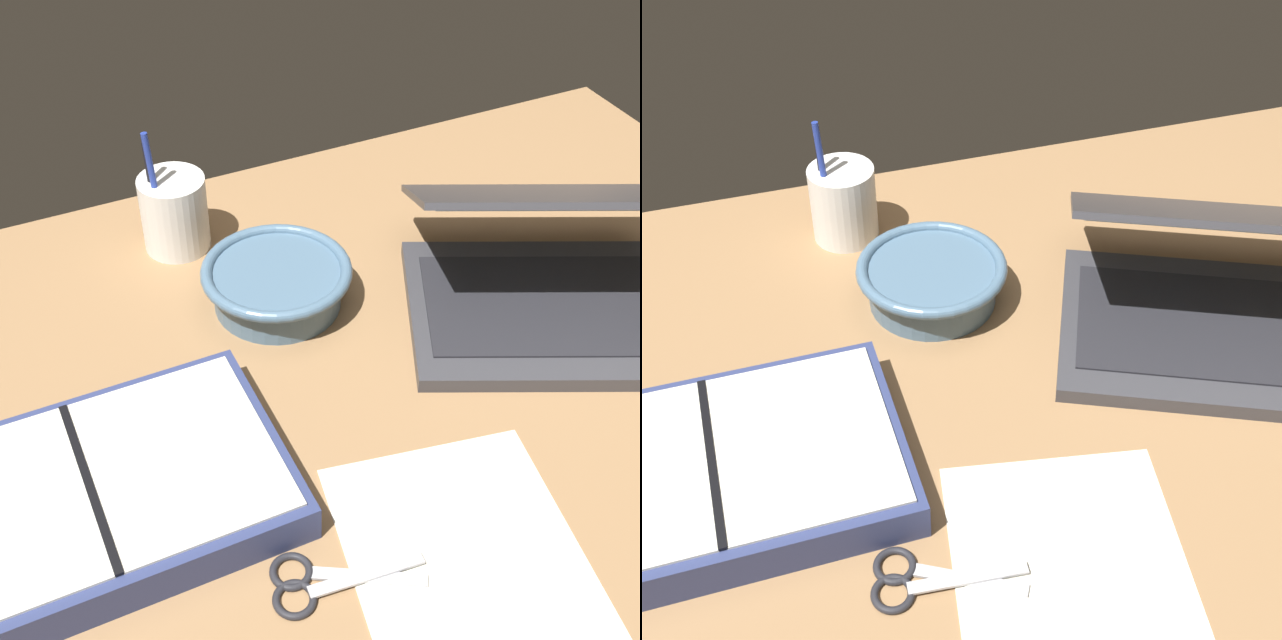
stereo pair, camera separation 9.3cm
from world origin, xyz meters
TOP-DOWN VIEW (x-y plane):
  - desk_top at (0.00, 0.00)cm, footprint 140.00×100.00cm
  - laptop at (29.95, 7.52)cm, footprint 40.41×39.79cm
  - bowl at (2.13, 20.82)cm, footprint 17.66×17.66cm
  - pen_cup at (-5.00, 36.82)cm, footprint 8.38×8.38cm
  - planner at (-25.10, -0.27)cm, footprint 35.87×22.93cm
  - scissors at (-9.97, -15.46)cm, footprint 13.92×8.36cm
  - paper_sheet_front at (3.48, -19.22)cm, footprint 25.27×29.92cm

SIDE VIEW (x-z plane):
  - desk_top at x=0.00cm, z-range 0.00..2.00cm
  - paper_sheet_front at x=3.48cm, z-range 2.00..2.16cm
  - scissors at x=-9.97cm, z-range 1.94..2.74cm
  - planner at x=-25.10cm, z-range 1.91..6.49cm
  - bowl at x=2.13cm, z-range 2.34..7.85cm
  - pen_cup at x=-5.00cm, z-range -1.42..15.44cm
  - laptop at x=29.95cm, z-range -2.35..16.44cm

